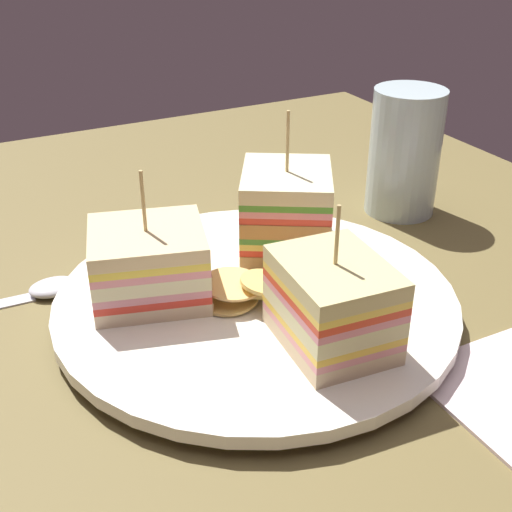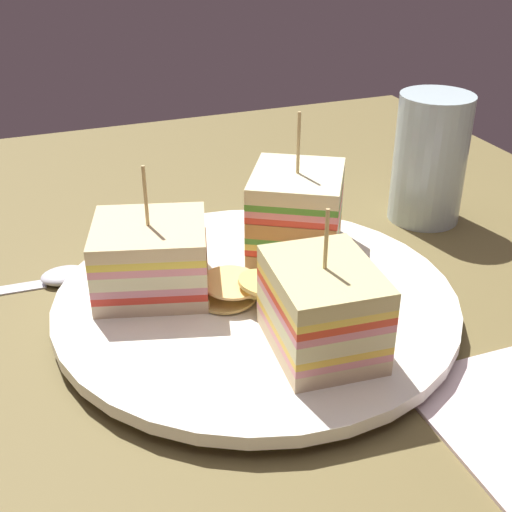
{
  "view_description": "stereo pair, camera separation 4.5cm",
  "coord_description": "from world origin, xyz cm",
  "px_view_note": "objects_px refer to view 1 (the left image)",
  "views": [
    {
      "loc": [
        -35.15,
        18.22,
        26.49
      ],
      "look_at": [
        0.0,
        0.0,
        4.65
      ],
      "focal_mm": 47.4,
      "sensor_mm": 36.0,
      "label": 1
    },
    {
      "loc": [
        -36.99,
        14.1,
        26.49
      ],
      "look_at": [
        0.0,
        0.0,
        4.65
      ],
      "focal_mm": 47.4,
      "sensor_mm": 36.0,
      "label": 2
    }
  ],
  "objects_px": {
    "plate": "(256,302)",
    "spoon": "(21,296)",
    "chip_pile": "(246,288)",
    "sandwich_wedge_2": "(332,304)",
    "sandwich_wedge_0": "(286,211)",
    "drinking_glass": "(404,161)",
    "sandwich_wedge_1": "(150,264)"
  },
  "relations": [
    {
      "from": "sandwich_wedge_0",
      "to": "spoon",
      "type": "height_order",
      "value": "sandwich_wedge_0"
    },
    {
      "from": "sandwich_wedge_1",
      "to": "sandwich_wedge_2",
      "type": "relative_size",
      "value": 0.99
    },
    {
      "from": "plate",
      "to": "sandwich_wedge_1",
      "type": "relative_size",
      "value": 3.02
    },
    {
      "from": "plate",
      "to": "spoon",
      "type": "relative_size",
      "value": 1.71
    },
    {
      "from": "spoon",
      "to": "drinking_glass",
      "type": "distance_m",
      "value": 0.34
    },
    {
      "from": "sandwich_wedge_0",
      "to": "drinking_glass",
      "type": "height_order",
      "value": "sandwich_wedge_0"
    },
    {
      "from": "plate",
      "to": "drinking_glass",
      "type": "relative_size",
      "value": 2.46
    },
    {
      "from": "sandwich_wedge_1",
      "to": "drinking_glass",
      "type": "relative_size",
      "value": 0.82
    },
    {
      "from": "plate",
      "to": "chip_pile",
      "type": "xyz_separation_m",
      "value": [
        -0.0,
        0.01,
        0.02
      ]
    },
    {
      "from": "sandwich_wedge_2",
      "to": "plate",
      "type": "bearing_deg",
      "value": 17.08
    },
    {
      "from": "sandwich_wedge_2",
      "to": "spoon",
      "type": "distance_m",
      "value": 0.23
    },
    {
      "from": "sandwich_wedge_2",
      "to": "drinking_glass",
      "type": "xyz_separation_m",
      "value": [
        0.16,
        -0.18,
        0.0
      ]
    },
    {
      "from": "plate",
      "to": "spoon",
      "type": "xyz_separation_m",
      "value": [
        0.09,
        0.14,
        -0.01
      ]
    },
    {
      "from": "chip_pile",
      "to": "drinking_glass",
      "type": "relative_size",
      "value": 0.67
    },
    {
      "from": "chip_pile",
      "to": "spoon",
      "type": "bearing_deg",
      "value": 53.96
    },
    {
      "from": "sandwich_wedge_2",
      "to": "spoon",
      "type": "xyz_separation_m",
      "value": [
        0.16,
        0.16,
        -0.04
      ]
    },
    {
      "from": "sandwich_wedge_0",
      "to": "drinking_glass",
      "type": "xyz_separation_m",
      "value": [
        0.04,
        -0.15,
        -0.0
      ]
    },
    {
      "from": "drinking_glass",
      "to": "sandwich_wedge_0",
      "type": "bearing_deg",
      "value": 106.46
    },
    {
      "from": "plate",
      "to": "spoon",
      "type": "distance_m",
      "value": 0.17
    },
    {
      "from": "sandwich_wedge_0",
      "to": "spoon",
      "type": "relative_size",
      "value": 0.67
    },
    {
      "from": "sandwich_wedge_0",
      "to": "sandwich_wedge_1",
      "type": "bearing_deg",
      "value": -50.46
    },
    {
      "from": "sandwich_wedge_0",
      "to": "spoon",
      "type": "bearing_deg",
      "value": -72.28
    },
    {
      "from": "chip_pile",
      "to": "spoon",
      "type": "relative_size",
      "value": 0.47
    },
    {
      "from": "plate",
      "to": "sandwich_wedge_0",
      "type": "distance_m",
      "value": 0.08
    },
    {
      "from": "chip_pile",
      "to": "drinking_glass",
      "type": "distance_m",
      "value": 0.23
    },
    {
      "from": "sandwich_wedge_0",
      "to": "sandwich_wedge_1",
      "type": "distance_m",
      "value": 0.12
    },
    {
      "from": "plate",
      "to": "spoon",
      "type": "bearing_deg",
      "value": 56.59
    },
    {
      "from": "sandwich_wedge_0",
      "to": "sandwich_wedge_2",
      "type": "distance_m",
      "value": 0.13
    },
    {
      "from": "plate",
      "to": "sandwich_wedge_1",
      "type": "height_order",
      "value": "sandwich_wedge_1"
    },
    {
      "from": "plate",
      "to": "chip_pile",
      "type": "distance_m",
      "value": 0.02
    },
    {
      "from": "sandwich_wedge_0",
      "to": "spoon",
      "type": "distance_m",
      "value": 0.2
    },
    {
      "from": "sandwich_wedge_0",
      "to": "sandwich_wedge_1",
      "type": "relative_size",
      "value": 1.19
    }
  ]
}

